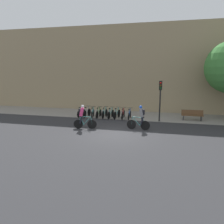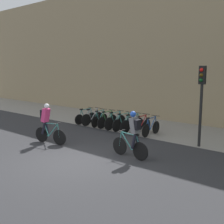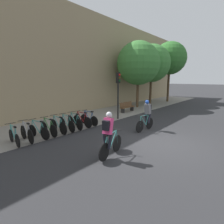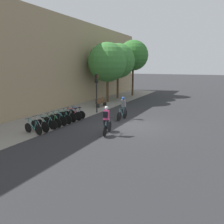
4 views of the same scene
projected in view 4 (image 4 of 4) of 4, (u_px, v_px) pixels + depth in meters
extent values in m
plane|color=#2B2B2D|center=(136.00, 126.00, 15.29)|extent=(200.00, 200.00, 0.00)
cube|color=gray|center=(60.00, 116.00, 18.21)|extent=(44.00, 4.50, 0.01)
cube|color=#9E8966|center=(33.00, 62.00, 18.40)|extent=(44.00, 0.60, 8.94)
cylinder|color=black|center=(110.00, 127.00, 13.85)|extent=(0.68, 0.16, 0.69)
cylinder|color=black|center=(105.00, 131.00, 12.88)|extent=(0.68, 0.16, 0.69)
cylinder|color=teal|center=(108.00, 124.00, 13.47)|extent=(0.56, 0.15, 0.62)
cylinder|color=teal|center=(106.00, 126.00, 13.11)|extent=(0.27, 0.09, 0.58)
cylinder|color=teal|center=(108.00, 120.00, 13.30)|extent=(0.76, 0.18, 0.07)
cylinder|color=teal|center=(106.00, 130.00, 13.08)|extent=(0.41, 0.11, 0.05)
cylinder|color=teal|center=(105.00, 126.00, 12.91)|extent=(0.22, 0.07, 0.56)
cylinder|color=teal|center=(110.00, 122.00, 13.76)|extent=(0.12, 0.06, 0.59)
cylinder|color=black|center=(109.00, 117.00, 13.65)|extent=(0.11, 0.46, 0.03)
cube|color=black|center=(106.00, 121.00, 12.94)|extent=(0.21, 0.12, 0.06)
cube|color=#DB3875|center=(106.00, 115.00, 12.96)|extent=(0.38, 0.37, 0.63)
sphere|color=silver|center=(107.00, 108.00, 12.95)|extent=(0.26, 0.26, 0.22)
cylinder|color=black|center=(108.00, 125.00, 13.01)|extent=(0.29, 0.16, 0.56)
cylinder|color=black|center=(104.00, 124.00, 13.06)|extent=(0.26, 0.15, 0.56)
cube|color=black|center=(106.00, 115.00, 12.82)|extent=(0.19, 0.28, 0.36)
cylinder|color=black|center=(119.00, 117.00, 16.61)|extent=(0.69, 0.08, 0.69)
cylinder|color=black|center=(125.00, 114.00, 17.47)|extent=(0.69, 0.08, 0.69)
cylinder|color=teal|center=(121.00, 112.00, 16.85)|extent=(0.56, 0.08, 0.62)
cylinder|color=teal|center=(123.00, 111.00, 17.17)|extent=(0.26, 0.06, 0.58)
cylinder|color=teal|center=(122.00, 108.00, 16.88)|extent=(0.75, 0.09, 0.07)
cylinder|color=teal|center=(124.00, 115.00, 17.30)|extent=(0.41, 0.06, 0.05)
cylinder|color=teal|center=(125.00, 111.00, 17.34)|extent=(0.21, 0.05, 0.56)
cylinder|color=teal|center=(119.00, 113.00, 16.59)|extent=(0.12, 0.04, 0.58)
cylinder|color=black|center=(120.00, 108.00, 16.55)|extent=(0.06, 0.46, 0.03)
cube|color=black|center=(124.00, 107.00, 17.19)|extent=(0.20, 0.09, 0.06)
cube|color=#5B5B60|center=(124.00, 103.00, 17.04)|extent=(0.34, 0.34, 0.63)
sphere|color=#1E47AD|center=(123.00, 98.00, 16.89)|extent=(0.23, 0.23, 0.22)
cylinder|color=black|center=(123.00, 110.00, 17.26)|extent=(0.28, 0.13, 0.56)
cylinder|color=black|center=(125.00, 110.00, 17.15)|extent=(0.25, 0.13, 0.56)
cube|color=black|center=(124.00, 102.00, 17.15)|extent=(0.16, 0.27, 0.36)
cylinder|color=black|center=(28.00, 128.00, 13.70)|extent=(0.10, 0.62, 0.62)
cylinder|color=black|center=(39.00, 130.00, 13.20)|extent=(0.10, 0.62, 0.62)
cylinder|color=teal|center=(31.00, 124.00, 13.47)|extent=(0.09, 0.54, 0.62)
cylinder|color=teal|center=(35.00, 125.00, 13.29)|extent=(0.06, 0.25, 0.58)
cylinder|color=teal|center=(32.00, 120.00, 13.36)|extent=(0.11, 0.72, 0.07)
cylinder|color=teal|center=(36.00, 130.00, 13.30)|extent=(0.07, 0.39, 0.05)
cylinder|color=teal|center=(37.00, 126.00, 13.19)|extent=(0.05, 0.21, 0.56)
cylinder|color=teal|center=(28.00, 123.00, 13.62)|extent=(0.05, 0.12, 0.58)
cylinder|color=black|center=(28.00, 118.00, 13.53)|extent=(0.46, 0.07, 0.03)
cube|color=black|center=(36.00, 120.00, 13.17)|extent=(0.10, 0.21, 0.06)
cylinder|color=black|center=(35.00, 125.00, 14.19)|extent=(0.10, 0.70, 0.70)
cylinder|color=black|center=(45.00, 127.00, 13.70)|extent=(0.10, 0.70, 0.70)
cylinder|color=#99999E|center=(38.00, 122.00, 13.97)|extent=(0.09, 0.54, 0.62)
cylinder|color=#99999E|center=(42.00, 123.00, 13.78)|extent=(0.06, 0.25, 0.58)
cylinder|color=#99999E|center=(39.00, 117.00, 13.85)|extent=(0.11, 0.72, 0.07)
cylinder|color=#99999E|center=(43.00, 127.00, 13.80)|extent=(0.07, 0.39, 0.05)
cylinder|color=#99999E|center=(44.00, 123.00, 13.68)|extent=(0.05, 0.21, 0.56)
cylinder|color=#99999E|center=(35.00, 121.00, 14.11)|extent=(0.05, 0.12, 0.58)
cylinder|color=black|center=(35.00, 116.00, 14.03)|extent=(0.46, 0.07, 0.03)
cube|color=black|center=(43.00, 118.00, 13.66)|extent=(0.10, 0.21, 0.06)
cylinder|color=black|center=(40.00, 124.00, 14.60)|extent=(0.14, 0.64, 0.64)
cylinder|color=black|center=(53.00, 125.00, 14.31)|extent=(0.14, 0.64, 0.64)
cylinder|color=teal|center=(44.00, 120.00, 14.44)|extent=(0.13, 0.55, 0.62)
cylinder|color=teal|center=(49.00, 121.00, 14.34)|extent=(0.08, 0.26, 0.58)
cylinder|color=teal|center=(45.00, 116.00, 14.35)|extent=(0.16, 0.74, 0.07)
cylinder|color=teal|center=(50.00, 125.00, 14.37)|extent=(0.10, 0.40, 0.05)
cylinder|color=teal|center=(52.00, 121.00, 14.28)|extent=(0.07, 0.21, 0.56)
cylinder|color=teal|center=(40.00, 120.00, 14.52)|extent=(0.05, 0.12, 0.58)
cylinder|color=black|center=(40.00, 115.00, 14.44)|extent=(0.46, 0.10, 0.03)
cube|color=black|center=(50.00, 116.00, 14.24)|extent=(0.11, 0.21, 0.06)
cylinder|color=black|center=(47.00, 121.00, 15.17)|extent=(0.05, 0.67, 0.67)
cylinder|color=black|center=(58.00, 123.00, 14.74)|extent=(0.05, 0.67, 0.67)
cylinder|color=#2D6B33|center=(50.00, 118.00, 14.97)|extent=(0.05, 0.53, 0.62)
cylinder|color=#2D6B33|center=(54.00, 119.00, 14.81)|extent=(0.04, 0.25, 0.58)
cylinder|color=#2D6B33|center=(51.00, 114.00, 14.86)|extent=(0.05, 0.72, 0.07)
cylinder|color=#2D6B33|center=(56.00, 123.00, 14.83)|extent=(0.04, 0.39, 0.05)
cylinder|color=#2D6B33|center=(57.00, 119.00, 14.72)|extent=(0.04, 0.21, 0.56)
cylinder|color=#2D6B33|center=(47.00, 117.00, 15.09)|extent=(0.04, 0.11, 0.58)
cylinder|color=black|center=(47.00, 113.00, 15.01)|extent=(0.46, 0.04, 0.03)
cube|color=black|center=(55.00, 114.00, 14.69)|extent=(0.08, 0.20, 0.06)
cylinder|color=black|center=(53.00, 119.00, 15.69)|extent=(0.06, 0.71, 0.71)
cylinder|color=black|center=(63.00, 121.00, 15.22)|extent=(0.06, 0.71, 0.71)
cylinder|color=teal|center=(56.00, 116.00, 15.47)|extent=(0.06, 0.55, 0.62)
cylinder|color=teal|center=(60.00, 117.00, 15.30)|extent=(0.05, 0.26, 0.58)
cylinder|color=teal|center=(57.00, 112.00, 15.36)|extent=(0.07, 0.74, 0.07)
cylinder|color=teal|center=(61.00, 121.00, 15.31)|extent=(0.05, 0.40, 0.05)
cylinder|color=teal|center=(62.00, 117.00, 15.20)|extent=(0.04, 0.21, 0.56)
cylinder|color=teal|center=(53.00, 116.00, 15.61)|extent=(0.04, 0.12, 0.58)
cylinder|color=black|center=(53.00, 111.00, 15.52)|extent=(0.46, 0.05, 0.03)
cube|color=black|center=(61.00, 113.00, 15.18)|extent=(0.09, 0.20, 0.06)
cylinder|color=black|center=(58.00, 118.00, 16.22)|extent=(0.10, 0.67, 0.67)
cylinder|color=black|center=(68.00, 120.00, 15.70)|extent=(0.10, 0.67, 0.67)
cylinder|color=teal|center=(61.00, 115.00, 15.99)|extent=(0.09, 0.56, 0.62)
cylinder|color=teal|center=(65.00, 115.00, 15.79)|extent=(0.07, 0.26, 0.58)
cylinder|color=teal|center=(62.00, 111.00, 15.87)|extent=(0.11, 0.76, 0.07)
cylinder|color=teal|center=(66.00, 119.00, 15.80)|extent=(0.07, 0.41, 0.05)
cylinder|color=teal|center=(67.00, 116.00, 15.69)|extent=(0.05, 0.22, 0.56)
cylinder|color=teal|center=(58.00, 114.00, 16.14)|extent=(0.05, 0.12, 0.59)
cylinder|color=black|center=(58.00, 110.00, 16.05)|extent=(0.46, 0.07, 0.03)
cube|color=black|center=(66.00, 111.00, 15.67)|extent=(0.10, 0.21, 0.06)
cylinder|color=black|center=(63.00, 116.00, 16.75)|extent=(0.13, 0.70, 0.70)
cylinder|color=black|center=(73.00, 118.00, 16.17)|extent=(0.13, 0.70, 0.70)
cylinder|color=teal|center=(66.00, 113.00, 16.49)|extent=(0.12, 0.57, 0.62)
cylinder|color=teal|center=(70.00, 114.00, 16.28)|extent=(0.08, 0.27, 0.58)
cylinder|color=teal|center=(67.00, 110.00, 16.37)|extent=(0.15, 0.77, 0.07)
cylinder|color=teal|center=(71.00, 118.00, 16.29)|extent=(0.09, 0.42, 0.05)
cylinder|color=teal|center=(72.00, 114.00, 16.17)|extent=(0.06, 0.22, 0.56)
cylinder|color=teal|center=(63.00, 112.00, 16.66)|extent=(0.05, 0.12, 0.59)
cylinder|color=black|center=(63.00, 108.00, 16.57)|extent=(0.46, 0.09, 0.03)
cube|color=black|center=(71.00, 110.00, 16.15)|extent=(0.11, 0.21, 0.06)
cylinder|color=black|center=(67.00, 115.00, 17.18)|extent=(0.05, 0.68, 0.68)
cylinder|color=black|center=(78.00, 116.00, 16.75)|extent=(0.05, 0.68, 0.68)
cylinder|color=maroon|center=(71.00, 112.00, 16.97)|extent=(0.06, 0.57, 0.62)
cylinder|color=maroon|center=(75.00, 112.00, 16.82)|extent=(0.05, 0.27, 0.58)
cylinder|color=maroon|center=(72.00, 108.00, 16.87)|extent=(0.06, 0.77, 0.07)
cylinder|color=maroon|center=(76.00, 116.00, 16.84)|extent=(0.04, 0.41, 0.05)
cylinder|color=maroon|center=(77.00, 113.00, 16.73)|extent=(0.04, 0.22, 0.56)
cylinder|color=maroon|center=(67.00, 111.00, 17.10)|extent=(0.04, 0.12, 0.59)
cylinder|color=black|center=(68.00, 107.00, 17.01)|extent=(0.46, 0.04, 0.03)
cube|color=black|center=(76.00, 108.00, 16.71)|extent=(0.09, 0.20, 0.06)
cylinder|color=black|center=(72.00, 114.00, 17.68)|extent=(0.04, 0.65, 0.65)
cylinder|color=black|center=(82.00, 115.00, 17.27)|extent=(0.04, 0.65, 0.65)
cylinder|color=#1E478C|center=(75.00, 111.00, 17.48)|extent=(0.05, 0.53, 0.62)
cylinder|color=#1E478C|center=(79.00, 111.00, 17.33)|extent=(0.04, 0.25, 0.58)
cylinder|color=#1E478C|center=(76.00, 107.00, 17.37)|extent=(0.05, 0.71, 0.07)
cylinder|color=#1E478C|center=(80.00, 115.00, 17.35)|extent=(0.04, 0.39, 0.05)
cylinder|color=#1E478C|center=(81.00, 111.00, 17.25)|extent=(0.03, 0.20, 0.56)
cylinder|color=#1E478C|center=(72.00, 110.00, 17.60)|extent=(0.04, 0.11, 0.58)
cylinder|color=black|center=(72.00, 106.00, 17.51)|extent=(0.46, 0.03, 0.03)
cube|color=black|center=(80.00, 107.00, 17.22)|extent=(0.08, 0.20, 0.06)
cylinder|color=black|center=(97.00, 94.00, 19.34)|extent=(0.12, 0.12, 3.42)
cube|color=black|center=(96.00, 79.00, 19.06)|extent=(0.26, 0.20, 0.76)
sphere|color=red|center=(98.00, 76.00, 18.96)|extent=(0.15, 0.15, 0.15)
sphere|color=#4C380A|center=(98.00, 79.00, 19.01)|extent=(0.15, 0.15, 0.15)
sphere|color=#0C4719|center=(98.00, 81.00, 19.05)|extent=(0.15, 0.15, 0.15)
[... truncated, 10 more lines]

